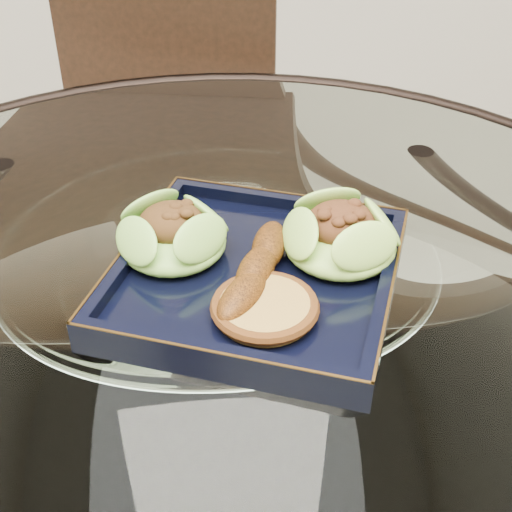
{
  "coord_description": "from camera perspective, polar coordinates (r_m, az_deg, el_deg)",
  "views": [
    {
      "loc": [
        -0.0,
        -0.57,
        1.21
      ],
      "look_at": [
        0.04,
        -0.01,
        0.8
      ],
      "focal_mm": 50.0,
      "sensor_mm": 36.0,
      "label": 1
    }
  ],
  "objects": [
    {
      "name": "navy_plate",
      "position": [
        0.71,
        -0.0,
        -1.95
      ],
      "size": [
        0.34,
        0.34,
        0.02
      ],
      "primitive_type": "cube",
      "rotation": [
        0.0,
        0.0,
        -0.34
      ],
      "color": "black",
      "rests_on": "dining_table"
    },
    {
      "name": "lettuce_wrap_left",
      "position": [
        0.73,
        -6.67,
        1.5
      ],
      "size": [
        0.13,
        0.13,
        0.04
      ],
      "primitive_type": "ellipsoid",
      "rotation": [
        0.0,
        0.0,
        0.25
      ],
      "color": "#5B922A",
      "rests_on": "navy_plate"
    },
    {
      "name": "roasted_plantain",
      "position": [
        0.69,
        0.0,
        -1.11
      ],
      "size": [
        0.09,
        0.16,
        0.03
      ],
      "primitive_type": "ellipsoid",
      "rotation": [
        0.0,
        0.0,
        1.2
      ],
      "color": "#68330B",
      "rests_on": "navy_plate"
    },
    {
      "name": "dining_table",
      "position": [
        0.84,
        -2.58,
        -11.16
      ],
      "size": [
        1.13,
        1.13,
        0.77
      ],
      "color": "white",
      "rests_on": "ground"
    },
    {
      "name": "lettuce_wrap_right",
      "position": [
        0.72,
        6.77,
        1.39
      ],
      "size": [
        0.13,
        0.13,
        0.04
      ],
      "primitive_type": "ellipsoid",
      "rotation": [
        0.0,
        0.0,
        -0.17
      ],
      "color": "#6BA12E",
      "rests_on": "navy_plate"
    },
    {
      "name": "crumb_patty",
      "position": [
        0.65,
        0.71,
        -4.24
      ],
      "size": [
        0.12,
        0.12,
        0.02
      ],
      "primitive_type": "cylinder",
      "rotation": [
        0.0,
        0.0,
        0.42
      ],
      "color": "#B1873B",
      "rests_on": "navy_plate"
    },
    {
      "name": "dining_chair",
      "position": [
        1.31,
        -7.2,
        3.29
      ],
      "size": [
        0.45,
        0.45,
        0.92
      ],
      "rotation": [
        0.0,
        0.0,
        -0.15
      ],
      "color": "black",
      "rests_on": "ground"
    }
  ]
}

